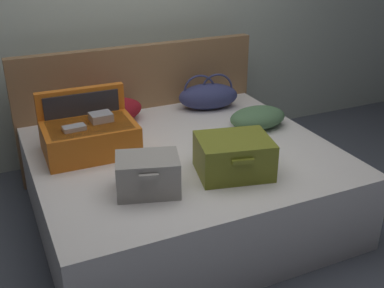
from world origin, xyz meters
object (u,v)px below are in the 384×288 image
(hard_case_large, at_px, (89,134))
(hard_case_medium, at_px, (233,156))
(bed, at_px, (184,184))
(pillow_center_head, at_px, (109,112))
(duffel_bag, at_px, (208,96))
(pillow_near_headboard, at_px, (258,118))
(hard_case_small, at_px, (148,174))

(hard_case_large, distance_m, hard_case_medium, 0.94)
(bed, height_order, pillow_center_head, pillow_center_head)
(hard_case_large, xyz_separation_m, duffel_bag, (1.04, 0.39, -0.02))
(bed, bearing_deg, duffel_bag, 52.27)
(hard_case_medium, bearing_deg, pillow_near_headboard, 59.69)
(hard_case_small, distance_m, pillow_near_headboard, 1.16)
(hard_case_large, bearing_deg, hard_case_medium, -41.46)
(hard_case_small, bearing_deg, hard_case_large, 121.63)
(hard_case_large, distance_m, pillow_center_head, 0.47)
(hard_case_medium, bearing_deg, hard_case_small, -167.83)
(bed, distance_m, hard_case_large, 0.71)
(duffel_bag, height_order, pillow_near_headboard, duffel_bag)
(hard_case_large, distance_m, hard_case_small, 0.65)
(hard_case_small, bearing_deg, duffel_bag, 66.10)
(bed, relative_size, pillow_near_headboard, 4.43)
(hard_case_large, bearing_deg, pillow_center_head, 59.98)
(bed, relative_size, pillow_center_head, 3.70)
(hard_case_medium, distance_m, duffel_bag, 1.09)
(pillow_center_head, bearing_deg, hard_case_small, -94.12)
(hard_case_large, xyz_separation_m, pillow_center_head, (0.24, 0.41, -0.03))
(hard_case_small, relative_size, duffel_bag, 0.77)
(hard_case_medium, distance_m, hard_case_small, 0.53)
(hard_case_medium, xyz_separation_m, duffel_bag, (0.35, 1.03, -0.01))
(pillow_near_headboard, bearing_deg, bed, -167.91)
(hard_case_medium, bearing_deg, hard_case_large, 150.40)
(hard_case_medium, distance_m, pillow_near_headboard, 0.73)
(hard_case_large, distance_m, pillow_near_headboard, 1.20)
(bed, relative_size, hard_case_medium, 3.93)
(pillow_near_headboard, bearing_deg, hard_case_medium, -133.09)
(duffel_bag, height_order, pillow_center_head, duffel_bag)
(hard_case_medium, bearing_deg, duffel_bag, 84.09)
(duffel_bag, distance_m, pillow_near_headboard, 0.52)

